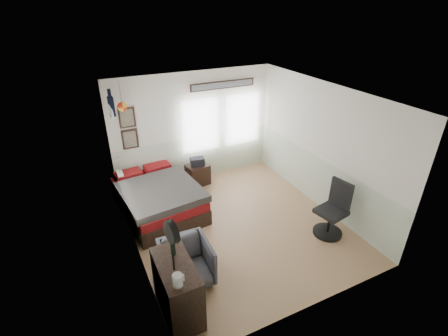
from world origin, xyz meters
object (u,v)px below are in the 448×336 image
(nightstand, at_px, (198,174))
(task_chair, at_px, (333,213))
(bed, at_px, (158,198))
(armchair, at_px, (187,263))
(dresser, at_px, (177,288))

(nightstand, height_order, task_chair, task_chair)
(task_chair, bearing_deg, bed, 131.92)
(nightstand, distance_m, task_chair, 3.35)
(bed, xyz_separation_m, armchair, (-0.12, -2.12, 0.03))
(nightstand, relative_size, task_chair, 0.46)
(nightstand, xyz_separation_m, task_chair, (1.64, -2.92, 0.20))
(dresser, height_order, task_chair, task_chair)
(bed, relative_size, nightstand, 4.33)
(nightstand, bearing_deg, armchair, -123.82)
(bed, xyz_separation_m, dresser, (-0.44, -2.62, 0.12))
(bed, distance_m, armchair, 2.12)
(dresser, height_order, nightstand, dresser)
(dresser, xyz_separation_m, armchair, (0.32, 0.50, -0.09))
(bed, distance_m, task_chair, 3.59)
(bed, xyz_separation_m, task_chair, (2.84, -2.19, 0.13))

